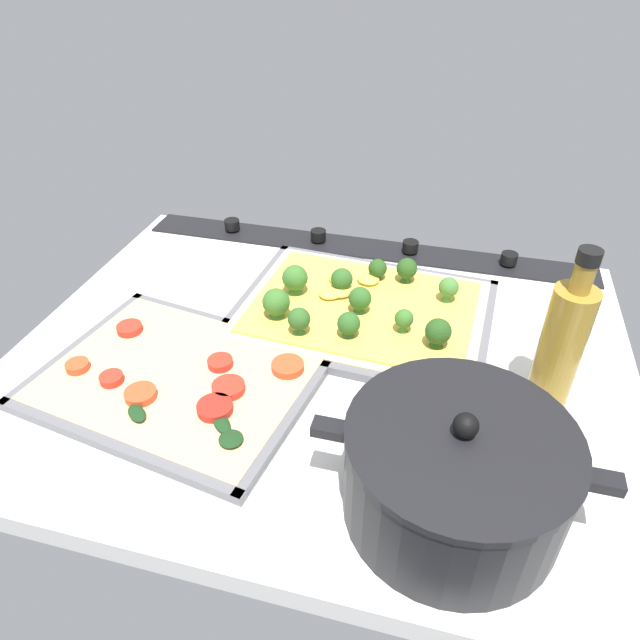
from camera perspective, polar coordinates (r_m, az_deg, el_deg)
ground_plane at (r=80.57cm, az=0.07°, el=-4.01°), size 84.00×67.88×3.00cm
stove_control_panel at (r=104.14cm, az=4.34°, el=7.35°), size 80.64×7.00×2.60cm
baking_tray_front at (r=86.51cm, az=4.28°, el=0.63°), size 39.32×31.43×1.30cm
broccoli_pizza at (r=85.48cm, az=3.94°, el=1.49°), size 36.77×28.87×6.02cm
baking_tray_back at (r=76.87cm, az=-13.92°, el=-5.81°), size 38.34×31.90×1.30cm
veggie_pizza_back at (r=76.09cm, az=-13.78°, el=-5.57°), size 35.58×29.14×1.90cm
cooking_pot at (r=59.06cm, az=13.37°, el=-14.65°), size 28.91×22.14×13.39cm
oil_bottle at (r=72.17cm, az=22.92°, el=-2.33°), size 5.09×5.09×21.50cm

